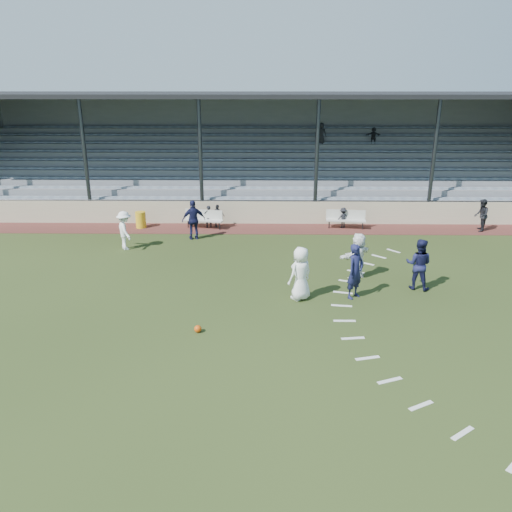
{
  "coord_description": "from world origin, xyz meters",
  "views": [
    {
      "loc": [
        0.24,
        -14.29,
        7.15
      ],
      "look_at": [
        0.0,
        2.5,
        1.3
      ],
      "focal_mm": 35.0,
      "sensor_mm": 36.0,
      "label": 1
    }
  ],
  "objects": [
    {
      "name": "player_white_lead",
      "position": [
        1.54,
        1.7,
        0.95
      ],
      "size": [
        1.1,
        1.04,
        1.89
      ],
      "primitive_type": "imported",
      "rotation": [
        0.0,
        0.0,
        3.81
      ],
      "color": "white",
      "rests_on": "ground"
    },
    {
      "name": "trash_bin",
      "position": [
        -6.09,
        10.6,
        0.44
      ],
      "size": [
        0.52,
        0.52,
        0.84
      ],
      "primitive_type": "cylinder",
      "color": "gold",
      "rests_on": "cinder_track"
    },
    {
      "name": "player_navy_wing",
      "position": [
        -3.07,
        8.7,
        0.95
      ],
      "size": [
        1.2,
        0.76,
        1.9
      ],
      "primitive_type": "imported",
      "rotation": [
        0.0,
        0.0,
        3.43
      ],
      "color": "#16183E",
      "rests_on": "ground"
    },
    {
      "name": "bench_left",
      "position": [
        -2.81,
        10.58,
        0.58
      ],
      "size": [
        2.04,
        0.87,
        0.95
      ],
      "rotation": [
        0.0,
        0.0,
        -0.21
      ],
      "color": "beige",
      "rests_on": "cinder_track"
    },
    {
      "name": "official",
      "position": [
        11.24,
        10.22,
        0.84
      ],
      "size": [
        0.84,
        0.95,
        1.64
      ],
      "primitive_type": "imported",
      "rotation": [
        0.0,
        0.0,
        4.4
      ],
      "color": "black",
      "rests_on": "cinder_track"
    },
    {
      "name": "penalty_arc",
      "position": [
        4.12,
        0.0,
        0.01
      ],
      "size": [
        3.89,
        14.63,
        0.01
      ],
      "color": "silver",
      "rests_on": "ground"
    },
    {
      "name": "sub_right",
      "position": [
        4.38,
        10.73,
        0.55
      ],
      "size": [
        0.77,
        0.59,
        1.06
      ],
      "primitive_type": "imported",
      "rotation": [
        0.0,
        0.0,
        3.46
      ],
      "color": "black",
      "rests_on": "cinder_track"
    },
    {
      "name": "player_navy_lead",
      "position": [
        3.45,
        1.86,
        0.98
      ],
      "size": [
        0.84,
        0.83,
        1.95
      ],
      "primitive_type": "imported",
      "rotation": [
        0.0,
        0.0,
        0.77
      ],
      "color": "#16183E",
      "rests_on": "ground"
    },
    {
      "name": "bench_right",
      "position": [
        4.51,
        10.64,
        0.58
      ],
      "size": [
        2.04,
        0.71,
        0.95
      ],
      "rotation": [
        0.0,
        0.0,
        -0.13
      ],
      "color": "beige",
      "rests_on": "cinder_track"
    },
    {
      "name": "player_white_back",
      "position": [
        3.87,
        3.7,
        0.9
      ],
      "size": [
        1.58,
        1.54,
        1.81
      ],
      "primitive_type": "imported",
      "rotation": [
        0.0,
        0.0,
        3.9
      ],
      "color": "white",
      "rests_on": "ground"
    },
    {
      "name": "grandstand",
      "position": [
        0.0,
        16.26,
        2.2
      ],
      "size": [
        34.6,
        9.0,
        6.61
      ],
      "color": "gray",
      "rests_on": "ground"
    },
    {
      "name": "football",
      "position": [
        -1.71,
        -0.81,
        0.11
      ],
      "size": [
        0.22,
        0.22,
        0.22
      ],
      "primitive_type": "sphere",
      "color": "#CD480C",
      "rests_on": "ground"
    },
    {
      "name": "ground",
      "position": [
        0.0,
        0.0,
        0.0
      ],
      "size": [
        90.0,
        90.0,
        0.0
      ],
      "primitive_type": "plane",
      "color": "#283616",
      "rests_on": "ground"
    },
    {
      "name": "player_white_wing",
      "position": [
        -5.96,
        7.11,
        0.88
      ],
      "size": [
        1.14,
        1.31,
        1.75
      ],
      "primitive_type": "imported",
      "rotation": [
        0.0,
        0.0,
        2.11
      ],
      "color": "white",
      "rests_on": "ground"
    },
    {
      "name": "cinder_track",
      "position": [
        0.0,
        10.5,
        0.01
      ],
      "size": [
        34.0,
        2.0,
        0.02
      ],
      "primitive_type": "cube",
      "color": "#4F241F",
      "rests_on": "ground"
    },
    {
      "name": "sub_left_near",
      "position": [
        -2.58,
        10.69,
        0.6
      ],
      "size": [
        0.48,
        0.39,
        1.15
      ],
      "primitive_type": "imported",
      "rotation": [
        0.0,
        0.0,
        3.45
      ],
      "color": "black",
      "rests_on": "cinder_track"
    },
    {
      "name": "player_navy_mid",
      "position": [
        5.88,
        2.7,
        0.95
      ],
      "size": [
        1.13,
        1.02,
        1.89
      ],
      "primitive_type": "imported",
      "rotation": [
        0.0,
        0.0,
        2.74
      ],
      "color": "#16183E",
      "rests_on": "ground"
    },
    {
      "name": "retaining_wall",
      "position": [
        0.0,
        11.55,
        0.6
      ],
      "size": [
        34.0,
        0.18,
        1.2
      ],
      "primitive_type": "cube",
      "color": "#BFB193",
      "rests_on": "ground"
    },
    {
      "name": "sub_left_far",
      "position": [
        -2.1,
        10.72,
        0.62
      ],
      "size": [
        0.74,
        0.39,
        1.2
      ],
      "primitive_type": "imported",
      "rotation": [
        0.0,
        0.0,
        3.0
      ],
      "color": "black",
      "rests_on": "cinder_track"
    }
  ]
}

